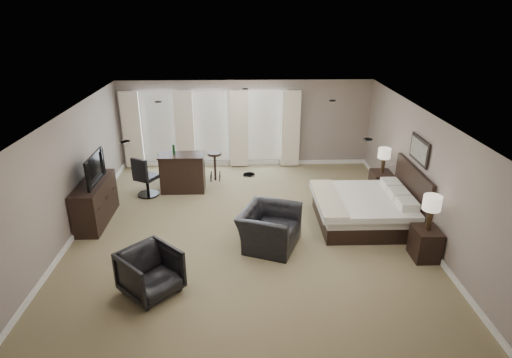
{
  "coord_description": "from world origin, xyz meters",
  "views": [
    {
      "loc": [
        -0.07,
        -8.24,
        4.7
      ],
      "look_at": [
        0.2,
        0.4,
        1.1
      ],
      "focal_mm": 30.0,
      "sensor_mm": 36.0,
      "label": 1
    }
  ],
  "objects_px": {
    "dresser": "(95,202)",
    "bar_counter": "(183,173)",
    "bed": "(362,196)",
    "armchair_near": "(269,222)",
    "bar_stool_left": "(166,167)",
    "lamp_near": "(430,213)",
    "lamp_far": "(384,161)",
    "nightstand_near": "(425,243)",
    "tv": "(92,179)",
    "armchair_far": "(150,270)",
    "bar_stool_right": "(215,166)",
    "desk_chair": "(147,176)",
    "nightstand_far": "(381,184)"
  },
  "relations": [
    {
      "from": "dresser",
      "to": "bar_counter",
      "type": "distance_m",
      "value": 2.44
    },
    {
      "from": "bed",
      "to": "armchair_near",
      "type": "xyz_separation_m",
      "value": [
        -2.14,
        -0.88,
        -0.14
      ]
    },
    {
      "from": "bed",
      "to": "bar_stool_left",
      "type": "height_order",
      "value": "bed"
    },
    {
      "from": "lamp_near",
      "to": "armchair_near",
      "type": "relative_size",
      "value": 0.58
    },
    {
      "from": "lamp_far",
      "to": "bar_stool_left",
      "type": "height_order",
      "value": "lamp_far"
    },
    {
      "from": "nightstand_near",
      "to": "lamp_near",
      "type": "relative_size",
      "value": 0.89
    },
    {
      "from": "tv",
      "to": "armchair_near",
      "type": "relative_size",
      "value": 0.93
    },
    {
      "from": "tv",
      "to": "armchair_far",
      "type": "relative_size",
      "value": 1.26
    },
    {
      "from": "bed",
      "to": "dresser",
      "type": "distance_m",
      "value": 6.04
    },
    {
      "from": "tv",
      "to": "bar_stool_left",
      "type": "xyz_separation_m",
      "value": [
        1.21,
        2.34,
        -0.63
      ]
    },
    {
      "from": "bar_stool_right",
      "to": "desk_chair",
      "type": "relative_size",
      "value": 0.76
    },
    {
      "from": "nightstand_far",
      "to": "desk_chair",
      "type": "relative_size",
      "value": 0.61
    },
    {
      "from": "bar_stool_right",
      "to": "desk_chair",
      "type": "xyz_separation_m",
      "value": [
        -1.7,
        -0.98,
        0.13
      ]
    },
    {
      "from": "nightstand_far",
      "to": "lamp_far",
      "type": "xyz_separation_m",
      "value": [
        0.0,
        0.0,
        0.65
      ]
    },
    {
      "from": "bar_stool_left",
      "to": "bed",
      "type": "bearing_deg",
      "value": -28.6
    },
    {
      "from": "nightstand_near",
      "to": "bar_stool_left",
      "type": "bearing_deg",
      "value": 144.46
    },
    {
      "from": "lamp_near",
      "to": "bar_counter",
      "type": "height_order",
      "value": "lamp_near"
    },
    {
      "from": "lamp_near",
      "to": "armchair_near",
      "type": "bearing_deg",
      "value": 169.26
    },
    {
      "from": "nightstand_near",
      "to": "lamp_far",
      "type": "bearing_deg",
      "value": 90.0
    },
    {
      "from": "bar_stool_right",
      "to": "dresser",
      "type": "bearing_deg",
      "value": -137.28
    },
    {
      "from": "armchair_near",
      "to": "bed",
      "type": "bearing_deg",
      "value": -46.25
    },
    {
      "from": "nightstand_near",
      "to": "tv",
      "type": "bearing_deg",
      "value": 165.95
    },
    {
      "from": "bar_stool_left",
      "to": "lamp_near",
      "type": "bearing_deg",
      "value": -35.54
    },
    {
      "from": "lamp_far",
      "to": "bar_counter",
      "type": "height_order",
      "value": "lamp_far"
    },
    {
      "from": "bed",
      "to": "nightstand_far",
      "type": "height_order",
      "value": "bed"
    },
    {
      "from": "armchair_far",
      "to": "tv",
      "type": "bearing_deg",
      "value": 77.45
    },
    {
      "from": "bar_stool_left",
      "to": "nightstand_far",
      "type": "bearing_deg",
      "value": -11.64
    },
    {
      "from": "lamp_near",
      "to": "dresser",
      "type": "xyz_separation_m",
      "value": [
        -6.92,
        1.73,
        -0.5
      ]
    },
    {
      "from": "nightstand_near",
      "to": "bar_stool_right",
      "type": "bearing_deg",
      "value": 136.54
    },
    {
      "from": "lamp_far",
      "to": "desk_chair",
      "type": "distance_m",
      "value": 6.06
    },
    {
      "from": "bar_counter",
      "to": "desk_chair",
      "type": "bearing_deg",
      "value": -162.55
    },
    {
      "from": "desk_chair",
      "to": "lamp_far",
      "type": "bearing_deg",
      "value": -153.28
    },
    {
      "from": "lamp_far",
      "to": "desk_chair",
      "type": "height_order",
      "value": "lamp_far"
    },
    {
      "from": "armchair_near",
      "to": "desk_chair",
      "type": "relative_size",
      "value": 1.14
    },
    {
      "from": "bar_stool_left",
      "to": "bar_stool_right",
      "type": "distance_m",
      "value": 1.36
    },
    {
      "from": "lamp_far",
      "to": "tv",
      "type": "bearing_deg",
      "value": -170.42
    },
    {
      "from": "lamp_far",
      "to": "bar_stool_left",
      "type": "relative_size",
      "value": 0.78
    },
    {
      "from": "dresser",
      "to": "desk_chair",
      "type": "distance_m",
      "value": 1.66
    },
    {
      "from": "armchair_far",
      "to": "lamp_near",
      "type": "bearing_deg",
      "value": -35.64
    },
    {
      "from": "tv",
      "to": "bar_stool_right",
      "type": "bearing_deg",
      "value": -47.28
    },
    {
      "from": "lamp_far",
      "to": "nightstand_near",
      "type": "bearing_deg",
      "value": -90.0
    },
    {
      "from": "dresser",
      "to": "armchair_near",
      "type": "bearing_deg",
      "value": -16.56
    },
    {
      "from": "bed",
      "to": "lamp_far",
      "type": "distance_m",
      "value": 1.73
    },
    {
      "from": "nightstand_far",
      "to": "armchair_near",
      "type": "xyz_separation_m",
      "value": [
        -3.03,
        -2.33,
        0.21
      ]
    },
    {
      "from": "armchair_near",
      "to": "bar_counter",
      "type": "height_order",
      "value": "armchair_near"
    },
    {
      "from": "nightstand_far",
      "to": "armchair_far",
      "type": "bearing_deg",
      "value": -143.34
    },
    {
      "from": "lamp_near",
      "to": "bar_stool_right",
      "type": "xyz_separation_m",
      "value": [
        -4.34,
        4.11,
        -0.57
      ]
    },
    {
      "from": "nightstand_far",
      "to": "armchair_far",
      "type": "relative_size",
      "value": 0.73
    },
    {
      "from": "armchair_near",
      "to": "bar_stool_right",
      "type": "distance_m",
      "value": 3.78
    },
    {
      "from": "nightstand_near",
      "to": "dresser",
      "type": "height_order",
      "value": "dresser"
    }
  ]
}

